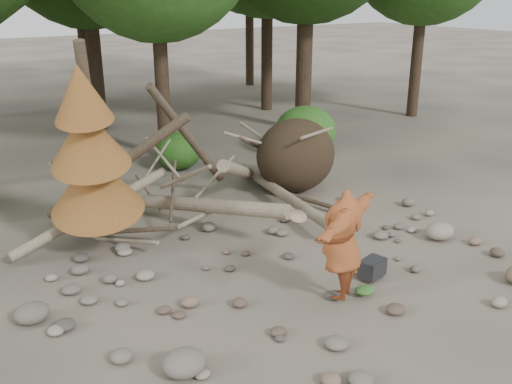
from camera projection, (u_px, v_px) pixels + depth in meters
ground at (319, 280)px, 10.80m from camera, size 120.00×120.00×0.00m
deadfall_pile at (279, 161)px, 14.85m from camera, size 8.55×5.24×3.30m
dead_conifer at (91, 155)px, 11.16m from camera, size 2.06×2.16×4.35m
bush_mid at (178, 151)px, 17.19m from camera, size 1.40×1.40×1.12m
bush_right at (306, 131)px, 18.60m from camera, size 2.00×2.00×1.60m
frisbee_thrower at (342, 244)px, 9.72m from camera, size 2.50×1.77×2.01m
backpack at (372, 271)px, 10.78m from camera, size 0.58×0.46×0.34m
cloth_green at (365, 292)px, 10.20m from camera, size 0.37×0.31×0.14m
cloth_orange at (360, 272)px, 10.95m from camera, size 0.31×0.25×0.11m
boulder_front_left at (184, 363)px, 8.10m from camera, size 0.63×0.57×0.38m
boulder_mid_right at (440, 231)px, 12.47m from camera, size 0.63×0.57×0.38m
boulder_mid_left at (32, 313)px, 9.38m from camera, size 0.57×0.51×0.34m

